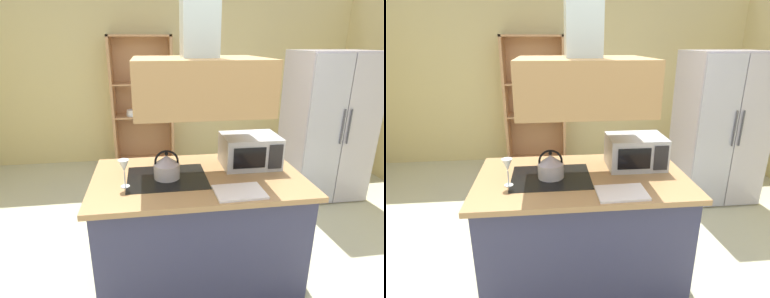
# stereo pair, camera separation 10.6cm
# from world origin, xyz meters

# --- Properties ---
(ground_plane) EXTENTS (7.80, 7.80, 0.00)m
(ground_plane) POSITION_xyz_m (0.00, 0.00, 0.00)
(ground_plane) COLOR beige
(wall_back) EXTENTS (6.00, 0.12, 2.70)m
(wall_back) POSITION_xyz_m (0.00, 3.00, 1.35)
(wall_back) COLOR #DFCA84
(wall_back) RESTS_ON ground
(kitchen_island) EXTENTS (1.62, 0.94, 0.90)m
(kitchen_island) POSITION_xyz_m (0.00, 0.12, 0.45)
(kitchen_island) COLOR #373957
(kitchen_island) RESTS_ON ground
(range_hood) EXTENTS (0.90, 0.70, 1.28)m
(range_hood) POSITION_xyz_m (0.00, 0.12, 1.72)
(range_hood) COLOR tan
(refrigerator) EXTENTS (0.90, 0.77, 1.79)m
(refrigerator) POSITION_xyz_m (1.82, 1.40, 0.90)
(refrigerator) COLOR #C1B7BE
(refrigerator) RESTS_ON ground
(dish_cabinet) EXTENTS (0.93, 0.40, 1.98)m
(dish_cabinet) POSITION_xyz_m (-0.44, 2.78, 0.89)
(dish_cabinet) COLOR tan
(dish_cabinet) RESTS_ON ground
(kettle) EXTENTS (0.20, 0.20, 0.22)m
(kettle) POSITION_xyz_m (-0.24, 0.12, 0.99)
(kettle) COLOR #BEB5B6
(kettle) RESTS_ON kitchen_island
(cutting_board) EXTENTS (0.35, 0.25, 0.02)m
(cutting_board) POSITION_xyz_m (0.23, -0.21, 0.91)
(cutting_board) COLOR white
(cutting_board) RESTS_ON kitchen_island
(microwave) EXTENTS (0.46, 0.35, 0.26)m
(microwave) POSITION_xyz_m (0.46, 0.28, 1.03)
(microwave) COLOR #B7BABF
(microwave) RESTS_ON kitchen_island
(wine_glass_on_counter) EXTENTS (0.08, 0.08, 0.21)m
(wine_glass_on_counter) POSITION_xyz_m (-0.55, 0.01, 1.05)
(wine_glass_on_counter) COLOR silver
(wine_glass_on_counter) RESTS_ON kitchen_island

